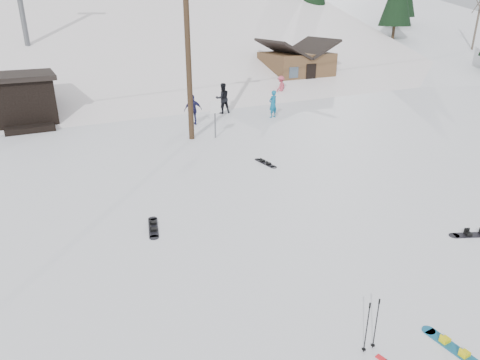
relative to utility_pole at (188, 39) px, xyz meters
name	(u,v)px	position (x,y,z in m)	size (l,w,h in m)	color
ground	(353,323)	(-2.00, -14.00, -4.68)	(200.00, 200.00, 0.00)	white
ski_slope	(71,149)	(-2.00, 41.00, -16.68)	(60.00, 75.00, 45.00)	white
ridge_right	(318,119)	(36.00, 36.00, -15.68)	(34.00, 85.00, 36.00)	white
treeline_right	(347,55)	(34.00, 28.00, -4.68)	(20.00, 60.00, 10.00)	black
treeline_crest	(39,43)	(-2.00, 72.00, -4.68)	(50.00, 6.00, 10.00)	black
utility_pole	(188,39)	(0.00, 0.00, 0.00)	(2.00, 0.26, 9.00)	#3A2819
trail_sign	(215,113)	(1.10, -0.42, -3.41)	(0.50, 0.09, 1.85)	#595B60
lift_hut	(24,99)	(-7.00, 6.94, -3.32)	(3.40, 4.10, 2.75)	black
cabin	(296,68)	(13.00, 10.00, -3.20)	(5.39, 4.40, 3.77)	brown
hero_snowboard	(454,348)	(-0.79, -15.44, -4.66)	(0.30, 1.40, 0.10)	#15628E
ski_poles	(372,325)	(-2.24, -14.69, -4.11)	(0.31, 0.08, 1.12)	black
board_scatter_b	(153,227)	(-4.43, -8.13, -4.65)	(0.57, 1.41, 0.10)	black
board_scatter_d	(475,234)	(3.57, -12.78, -4.65)	(1.43, 0.78, 0.11)	black
board_scatter_f	(266,163)	(1.37, -4.82, -4.66)	(0.37, 1.39, 0.10)	black
skier_teal	(273,104)	(5.86, 1.91, -3.89)	(0.58, 0.38, 1.59)	#0D5D85
skier_dark	(223,98)	(3.73, 4.29, -3.77)	(0.89, 0.69, 1.83)	black
skier_pink	(281,87)	(9.47, 6.72, -3.91)	(1.00, 0.57, 1.54)	#BA4155
skier_navy	(193,110)	(1.10, 2.50, -3.85)	(0.97, 0.41, 1.66)	#1C1C47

